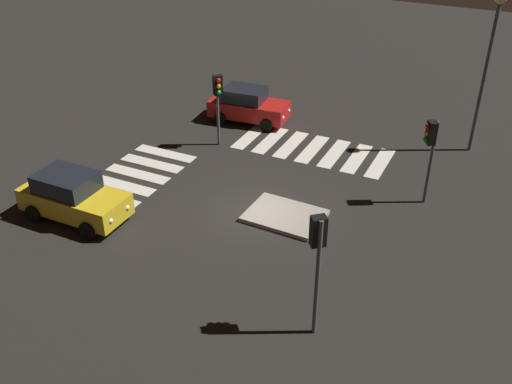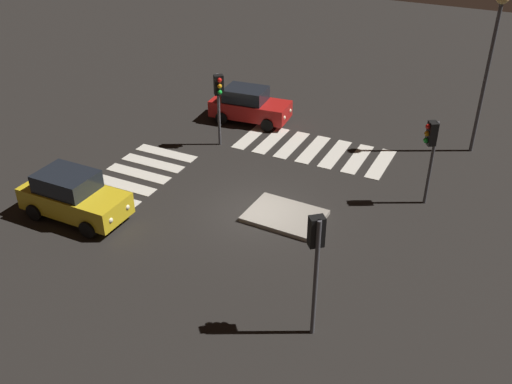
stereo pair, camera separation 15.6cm
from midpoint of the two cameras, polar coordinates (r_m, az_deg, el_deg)
ground_plane at (r=24.05m, az=-0.19°, el=-2.04°), size 80.00×80.00×0.00m
traffic_island at (r=23.72m, az=2.64°, el=-2.34°), size 3.13×2.40×0.18m
car_yellow at (r=24.44m, az=-17.66°, el=-0.45°), size 4.49×2.12×1.94m
car_red at (r=31.89m, az=-0.94°, el=8.48°), size 4.41×2.32×1.86m
traffic_light_west at (r=16.82m, az=5.78°, el=-5.38°), size 0.54×0.53×4.18m
traffic_light_east at (r=28.39m, az=-3.91°, el=9.64°), size 0.54×0.53×3.71m
traffic_light_south at (r=24.38m, az=16.52°, el=4.69°), size 0.53×0.54×3.73m
street_lamp at (r=29.08m, az=21.83°, el=13.08°), size 0.56×0.56×7.66m
crosswalk_near at (r=29.22m, az=5.37°, el=4.19°), size 7.60×3.20×0.02m
crosswalk_side at (r=27.02m, az=-12.37°, el=1.20°), size 3.20×6.45×0.02m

